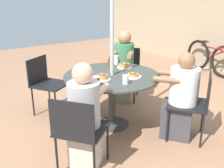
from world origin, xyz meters
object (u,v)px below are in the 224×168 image
Objects in this scene: patio_chair_south at (79,129)px; drinking_glass_a at (116,60)px; patio_chair_west at (195,101)px; bicycle at (210,58)px; syrup_bottle at (110,62)px; pancake_plate_a at (102,78)px; diner_west at (180,100)px; drinking_glass_b at (126,80)px; coffee_cup at (96,81)px; diner_north at (124,69)px; diner_south at (86,119)px; patio_chair_north at (126,69)px; pancake_plate_c at (125,66)px; patio_chair_east at (46,81)px; patio_table at (112,84)px; pancake_plate_b at (133,76)px.

drinking_glass_a is (-1.05, 1.20, 0.30)m from patio_chair_south.
patio_chair_west is 0.59× the size of bicycle.
pancake_plate_a is at bearing -42.14° from syrup_bottle.
bicycle is (-1.64, 2.59, -0.15)m from patio_chair_west.
diner_west reaches higher than patio_chair_south.
syrup_bottle reaches higher than bicycle.
drinking_glass_b is at bearing -21.54° from syrup_bottle.
patio_chair_west reaches higher than coffee_cup.
diner_north is 1.81m from diner_south.
drinking_glass_a is (-1.12, -0.19, 0.30)m from diner_west.
syrup_bottle is 0.09× the size of bicycle.
patio_chair_north reaches higher than pancake_plate_a.
patio_chair_west is 1.12m from pancake_plate_c.
diner_south reaches higher than pancake_plate_c.
coffee_cup is at bearing -44.15° from syrup_bottle.
pancake_plate_c is at bearing 120.25° from coffee_cup.
patio_chair_east is 4.03× the size of pancake_plate_c.
diner_north is 0.82× the size of bicycle.
diner_west is 5.23× the size of pancake_plate_a.
patio_table is 1.50× the size of patio_chair_south.
patio_chair_east is 1.00× the size of patio_chair_south.
patio_chair_west reaches higher than patio_table.
drinking_glass_b is (-0.49, -0.71, 0.28)m from patio_chair_west.
diner_north is 1.04× the size of diner_south.
drinking_glass_a is at bearing 118.36° from patio_chair_east.
bicycle is at bearing 105.78° from coffee_cup.
pancake_plate_b is at bearing -22.79° from pancake_plate_c.
patio_chair_east is 4.03× the size of pancake_plate_b.
bicycle is (-1.50, 2.69, -0.15)m from diner_west.
diner_north reaches higher than syrup_bottle.
patio_chair_west is 0.18m from diner_west.
syrup_bottle is at bearing 96.52° from patio_chair_south.
diner_south is at bearing -46.38° from coffee_cup.
diner_north is (0.12, -0.13, 0.05)m from patio_chair_north.
patio_chair_south is 6.48× the size of syrup_bottle.
pancake_plate_b reaches higher than bicycle.
drinking_glass_b is at bearing 79.07° from patio_chair_east.
patio_chair_south is 0.68m from coffee_cup.
diner_north is 1.26m from drinking_glass_b.
diner_north is at bearing 90.00° from patio_chair_north.
syrup_bottle reaches higher than pancake_plate_c.
patio_chair_west reaches higher than bicycle.
drinking_glass_a is (0.22, -0.32, 0.25)m from diner_north.
syrup_bottle is at bearing -74.44° from bicycle.
diner_north is 1.39× the size of patio_chair_east.
patio_table is 6.03× the size of pancake_plate_a.
patio_chair_east reaches higher than pancake_plate_b.
pancake_plate_a is at bearing 130.19° from coffee_cup.
patio_chair_south and patio_chair_west have the same top height.
pancake_plate_c is 1.94× the size of drinking_glass_b.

